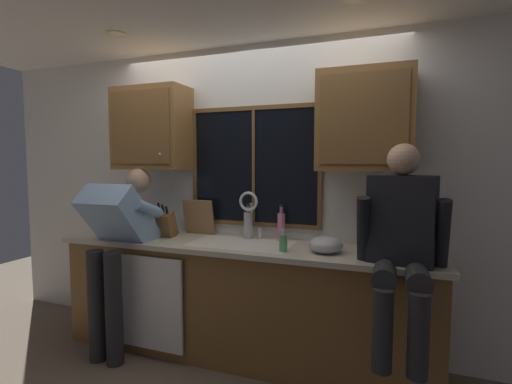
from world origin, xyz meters
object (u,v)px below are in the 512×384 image
at_px(knife_block, 167,225).
at_px(mixing_bowl, 326,245).
at_px(bottle_tall_clear, 281,226).
at_px(bottle_green_glass, 248,224).
at_px(soap_dispenser, 283,242).
at_px(person_standing, 118,239).
at_px(cutting_board, 199,217).
at_px(person_sitting_on_counter, 402,238).

relative_size(knife_block, mixing_bowl, 1.30).
bearing_deg(bottle_tall_clear, bottle_green_glass, -176.77).
bearing_deg(mixing_bowl, bottle_tall_clear, 146.75).
xyz_separation_m(knife_block, soap_dispenser, (1.09, -0.16, -0.04)).
relative_size(person_standing, bottle_tall_clear, 5.15).
distance_m(cutting_board, mixing_bowl, 1.21).
relative_size(person_standing, knife_block, 4.70).
bearing_deg(bottle_green_glass, mixing_bowl, -19.98).
bearing_deg(soap_dispenser, cutting_board, 158.07).
relative_size(person_sitting_on_counter, knife_block, 3.92).
relative_size(person_standing, mixing_bowl, 6.13).
height_order(cutting_board, soap_dispenser, cutting_board).
distance_m(knife_block, bottle_tall_clear, 0.99).
height_order(knife_block, mixing_bowl, knife_block).
height_order(person_sitting_on_counter, bottle_tall_clear, person_sitting_on_counter).
xyz_separation_m(person_sitting_on_counter, bottle_tall_clear, (-0.91, 0.48, -0.06)).
xyz_separation_m(person_standing, knife_block, (0.25, 0.31, 0.09)).
height_order(soap_dispenser, bottle_tall_clear, bottle_tall_clear).
height_order(knife_block, soap_dispenser, knife_block).
bearing_deg(knife_block, person_sitting_on_counter, -8.73).
xyz_separation_m(knife_block, bottle_green_glass, (0.68, 0.18, 0.01)).
bearing_deg(person_standing, bottle_tall_clear, 22.33).
height_order(mixing_bowl, bottle_tall_clear, bottle_tall_clear).
distance_m(mixing_bowl, soap_dispenser, 0.30).
bearing_deg(cutting_board, person_sitting_on_counter, -16.24).
height_order(person_sitting_on_counter, cutting_board, person_sitting_on_counter).
xyz_separation_m(cutting_board, soap_dispenser, (0.89, -0.36, -0.09)).
bearing_deg(person_standing, person_sitting_on_counter, 0.52).
relative_size(person_standing, person_sitting_on_counter, 1.20).
distance_m(person_sitting_on_counter, bottle_green_glass, 1.28).
bearing_deg(cutting_board, bottle_green_glass, -2.56).
height_order(person_standing, person_sitting_on_counter, person_sitting_on_counter).
height_order(person_standing, mixing_bowl, person_standing).
xyz_separation_m(mixing_bowl, bottle_green_glass, (-0.70, 0.25, 0.06)).
distance_m(bottle_green_glass, bottle_tall_clear, 0.29).
bearing_deg(person_sitting_on_counter, person_standing, -179.48).
bearing_deg(mixing_bowl, knife_block, 176.91).
distance_m(person_standing, bottle_green_glass, 1.06).
height_order(soap_dispenser, bottle_green_glass, bottle_green_glass).
height_order(cutting_board, bottle_green_glass, cutting_board).
xyz_separation_m(soap_dispenser, bottle_green_glass, (-0.40, 0.34, 0.05)).
bearing_deg(person_standing, mixing_bowl, 8.11).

